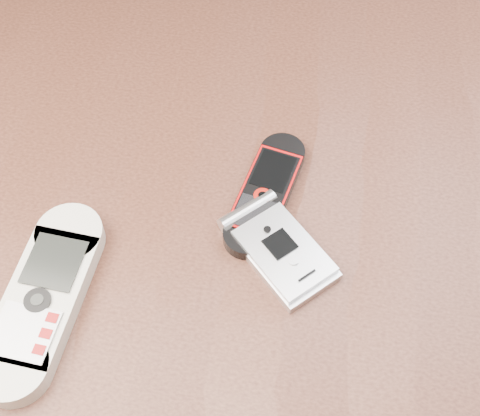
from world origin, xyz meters
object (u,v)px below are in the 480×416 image
at_px(nokia_black_red, 265,193).
at_px(motorola_razr, 282,251).
at_px(table, 235,269).
at_px(nokia_white, 43,298).

relative_size(nokia_black_red, motorola_razr, 1.28).
height_order(table, nokia_black_red, nokia_black_red).
xyz_separation_m(nokia_white, nokia_black_red, (0.17, 0.13, -0.00)).
bearing_deg(nokia_white, nokia_black_red, 42.97).
distance_m(nokia_white, nokia_black_red, 0.21).
bearing_deg(motorola_razr, table, 97.59).
relative_size(table, motorola_razr, 11.12).
bearing_deg(nokia_black_red, nokia_white, -129.25).
distance_m(nokia_white, motorola_razr, 0.20).
height_order(table, motorola_razr, motorola_razr).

